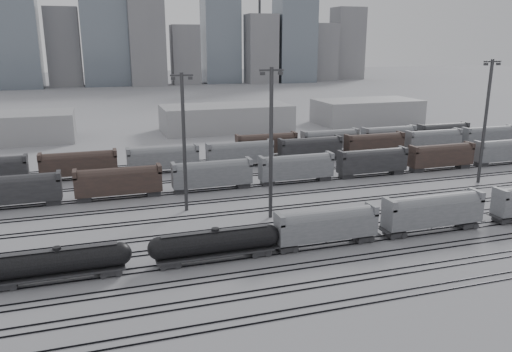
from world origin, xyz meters
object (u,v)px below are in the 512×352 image
object	(u,v)px
tank_car_a	(58,262)
hopper_car_a	(327,224)
tank_car_b	(216,243)
hopper_car_b	(433,210)
light_mast_c	(271,140)

from	to	relation	value
tank_car_a	hopper_car_a	distance (m)	34.09
tank_car_b	hopper_car_b	world-z (taller)	hopper_car_b
tank_car_a	hopper_car_b	distance (m)	51.11
tank_car_b	light_mast_c	size ratio (longest dim) A/B	0.73
hopper_car_b	light_mast_c	distance (m)	25.96
light_mast_c	tank_car_a	bearing A→B (deg)	-156.55
hopper_car_a	tank_car_b	bearing A→B (deg)	180.00
tank_car_a	hopper_car_b	size ratio (longest dim) A/B	1.07
hopper_car_b	light_mast_c	size ratio (longest dim) A/B	0.66
tank_car_b	hopper_car_a	xyz separation A→B (m)	(15.43, 0.00, 0.74)
tank_car_b	light_mast_c	bearing A→B (deg)	47.81
hopper_car_b	hopper_car_a	bearing A→B (deg)	180.00
hopper_car_a	light_mast_c	bearing A→B (deg)	104.07
tank_car_a	tank_car_b	bearing A→B (deg)	0.00
hopper_car_a	light_mast_c	xyz separation A→B (m)	(-3.34, 13.34, 9.28)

